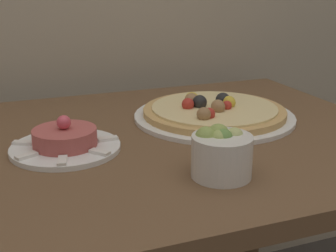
# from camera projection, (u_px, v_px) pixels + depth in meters

# --- Properties ---
(dining_table) EXTENTS (1.07, 0.79, 0.75)m
(dining_table) POSITION_uv_depth(u_px,v_px,m) (150.00, 186.00, 1.01)
(dining_table) COLOR brown
(dining_table) RESTS_ON ground_plane
(pizza_plate) EXTENTS (0.38, 0.38, 0.06)m
(pizza_plate) POSITION_uv_depth(u_px,v_px,m) (214.00, 112.00, 1.09)
(pizza_plate) COLOR white
(pizza_plate) RESTS_ON dining_table
(tartare_plate) EXTENTS (0.21, 0.21, 0.07)m
(tartare_plate) POSITION_uv_depth(u_px,v_px,m) (65.00, 142.00, 0.90)
(tartare_plate) COLOR white
(tartare_plate) RESTS_ON dining_table
(small_bowl) EXTENTS (0.10, 0.10, 0.09)m
(small_bowl) POSITION_uv_depth(u_px,v_px,m) (221.00, 152.00, 0.78)
(small_bowl) COLOR silver
(small_bowl) RESTS_ON dining_table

